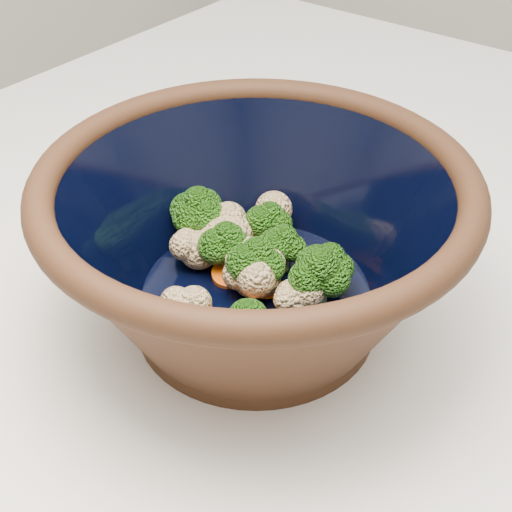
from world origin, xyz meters
name	(u,v)px	position (x,y,z in m)	size (l,w,h in m)	color
mixing_bowl	(256,242)	(-0.08, -0.06, 0.98)	(0.40, 0.40, 0.14)	black
vegetable_pile	(254,259)	(-0.08, -0.06, 0.96)	(0.17, 0.16, 0.05)	#608442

